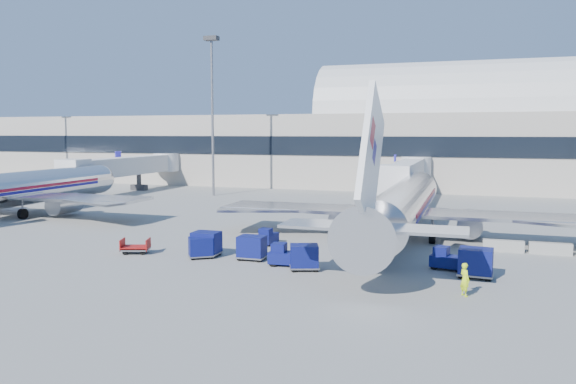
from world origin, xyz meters
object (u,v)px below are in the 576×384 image
(airliner_mid, at_px, (9,190))
(tug_left, at_px, (267,237))
(airliner_main, at_px, (402,206))
(cart_train_c, at_px, (201,247))
(tug_right, at_px, (447,259))
(jetbridge_mid, at_px, (130,166))
(tug_lead, at_px, (285,256))
(cart_train_b, at_px, (206,243))
(jetbridge_near, at_px, (408,172))
(ramp_worker, at_px, (465,279))
(cart_open_red, at_px, (136,248))
(barrier_near, at_px, (503,246))
(cart_solo_far, at_px, (476,262))
(cart_solo_near, at_px, (304,257))
(barrier_mid, at_px, (550,249))
(cart_train_a, at_px, (252,247))
(mast_west, at_px, (212,92))

(airliner_mid, bearing_deg, tug_left, -9.97)
(airliner_main, height_order, tug_left, airliner_main)
(cart_train_c, bearing_deg, tug_right, -28.20)
(jetbridge_mid, bearing_deg, tug_lead, -45.35)
(tug_right, bearing_deg, cart_train_b, -163.01)
(tug_right, height_order, tug_left, tug_right)
(jetbridge_near, height_order, ramp_worker, jetbridge_near)
(tug_left, distance_m, cart_open_red, 10.41)
(barrier_near, distance_m, cart_solo_far, 9.12)
(airliner_mid, bearing_deg, cart_train_c, -22.14)
(cart_open_red, bearing_deg, cart_solo_far, -17.66)
(cart_solo_near, bearing_deg, cart_train_b, 147.53)
(tug_lead, bearing_deg, cart_open_red, 174.99)
(jetbridge_near, bearing_deg, tug_lead, -96.09)
(airliner_mid, xyz_separation_m, barrier_near, (50.00, -2.51, -2.48))
(barrier_mid, relative_size, tug_lead, 1.22)
(cart_train_a, relative_size, cart_train_c, 0.91)
(jetbridge_near, height_order, cart_solo_far, jetbridge_near)
(jetbridge_mid, xyz_separation_m, tug_lead, (37.91, -38.37, -3.22))
(jetbridge_near, distance_m, cart_train_b, 38.87)
(cart_train_b, relative_size, cart_train_c, 0.95)
(cart_train_c, bearing_deg, cart_train_b, 50.34)
(airliner_mid, xyz_separation_m, cart_open_red, (23.53, -11.87, -2.53))
(jetbridge_mid, bearing_deg, jetbridge_near, 0.00)
(barrier_near, height_order, cart_open_red, barrier_near)
(airliner_mid, height_order, barrier_mid, airliner_mid)
(jetbridge_mid, bearing_deg, cart_solo_near, -44.72)
(airliner_mid, distance_m, cart_open_red, 26.48)
(cart_train_a, xyz_separation_m, cart_train_b, (-3.69, 0.15, 0.04))
(airliner_main, relative_size, cart_open_red, 15.49)
(cart_train_b, bearing_deg, mast_west, 114.16)
(tug_lead, xyz_separation_m, cart_train_a, (-2.82, 0.94, 0.22))
(airliner_mid, relative_size, tug_right, 14.68)
(tug_right, distance_m, ramp_worker, 6.16)
(airliner_main, relative_size, jetbridge_mid, 1.35)
(tug_right, relative_size, cart_open_red, 1.06)
(jetbridge_mid, bearing_deg, mast_west, -3.21)
(jetbridge_mid, bearing_deg, cart_train_a, -46.85)
(tug_left, height_order, cart_solo_near, cart_solo_near)
(cart_train_b, distance_m, cart_train_c, 0.81)
(tug_right, bearing_deg, airliner_mid, -179.14)
(airliner_mid, relative_size, cart_solo_far, 16.52)
(barrier_mid, bearing_deg, cart_solo_near, -147.41)
(tug_lead, height_order, tug_left, tug_lead)
(airliner_mid, bearing_deg, jetbridge_mid, 95.22)
(jetbridge_near, bearing_deg, barrier_mid, -64.56)
(airliner_main, distance_m, mast_west, 41.12)
(airliner_main, xyz_separation_m, tug_right, (4.16, -9.70, -2.23))
(mast_west, bearing_deg, tug_lead, -57.96)
(cart_open_red, bearing_deg, cart_solo_near, -22.94)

